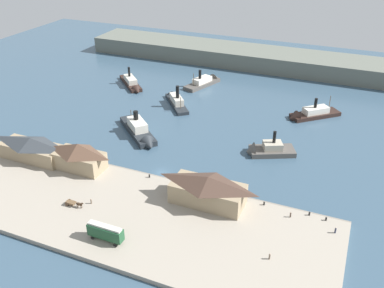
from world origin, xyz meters
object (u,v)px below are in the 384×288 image
Objects in this scene: pedestrian_walking_east at (91,201)px; mooring_post_center_east at (264,204)px; pedestrian_by_tram at (335,230)px; horse_cart at (74,203)px; ferry_shed_central_terminal at (79,156)px; ferry_mid_harbor at (206,81)px; ferry_shed_east_terminal at (32,148)px; ferry_departing_north at (132,84)px; street_tram at (105,232)px; ferry_near_quay at (309,114)px; mooring_post_east at (309,214)px; ferry_outer_harbor at (140,132)px; mooring_post_center_west at (326,219)px; ferry_approaching_west at (175,100)px; ferry_shed_west_terminal at (208,190)px; pedestrian_at_waters_edge at (291,215)px; mooring_post_west at (149,176)px; ferry_moored_west at (266,150)px; pedestrian_walking_west at (270,257)px.

pedestrian_walking_east is 1.68× the size of mooring_post_center_east.
horse_cart is at bearing -166.35° from pedestrian_by_tram.
ferry_shed_central_terminal is 84.09m from ferry_mid_harbor.
ferry_departing_north is (-4.32, 68.79, -3.55)m from ferry_shed_east_terminal.
ferry_near_quay reaches higher than street_tram.
pedestrian_walking_east is at bearing -162.11° from mooring_post_east.
street_tram is 54.84m from ferry_outer_harbor.
horse_cart is at bearing -162.37° from mooring_post_center_west.
pedestrian_by_tram is at bearing -51.79° from ferry_mid_harbor.
ferry_outer_harbor is (-66.21, 23.65, 0.02)m from mooring_post_center_west.
ferry_approaching_west is (4.42, 58.58, -3.99)m from ferry_shed_central_terminal.
ferry_approaching_west is (-67.26, 55.16, -0.20)m from mooring_post_center_west.
ferry_approaching_west reaches higher than horse_cart.
ferry_departing_north is at bearing 110.27° from horse_cart.
pedestrian_at_waters_edge is (21.65, 2.27, -3.36)m from ferry_shed_west_terminal.
mooring_post_west is 77.42m from ferry_departing_north.
ferry_shed_central_terminal is 16.92× the size of mooring_post_east.
ferry_shed_central_terminal is 71.39m from ferry_departing_north.
ferry_moored_west is 0.79× the size of ferry_mid_harbor.
horse_cart is (-15.06, 7.95, -1.61)m from street_tram.
horse_cart is 61.18m from mooring_post_east.
pedestrian_at_waters_edge is (38.39, 25.47, -1.84)m from street_tram.
mooring_post_east is at bearing 3.29° from ferry_shed_central_terminal.
horse_cart is 99.90m from ferry_mid_harbor.
horse_cart reaches higher than pedestrian_by_tram.
ferry_departing_north is 1.00× the size of ferry_near_quay.
ferry_shed_east_terminal is at bearing -176.52° from mooring_post_center_east.
ferry_departing_north is at bearing 107.47° from ferry_shed_central_terminal.
street_tram is at bearing -109.97° from ferry_near_quay.
ferry_shed_west_terminal is 25.07m from pedestrian_walking_west.
ferry_shed_east_terminal is 88.92m from mooring_post_center_west.
pedestrian_by_tram is 0.08× the size of ferry_near_quay.
horse_cart is 65.02m from mooring_post_center_west.
horse_cart reaches higher than mooring_post_center_east.
ferry_shed_east_terminal is at bearing -153.35° from ferry_moored_west.
mooring_post_center_east is (14.22, 4.65, -3.61)m from ferry_shed_west_terminal.
street_tram is at bearing -146.64° from mooring_post_east.
mooring_post_center_east is at bearing -25.01° from ferry_outer_harbor.
ferry_approaching_west is at bearing 149.49° from ferry_moored_west.
street_tram reaches higher than mooring_post_west.
ferry_shed_central_terminal reaches higher than mooring_post_east.
pedestrian_walking_east is 1.68× the size of mooring_post_east.
pedestrian_by_tram reaches higher than pedestrian_at_waters_edge.
ferry_mid_harbor is (-13.47, 80.03, -0.30)m from mooring_post_west.
ferry_departing_north is (-46.18, 92.21, -2.45)m from street_tram.
pedestrian_by_tram is at bearing 49.73° from pedestrian_walking_west.
ferry_outer_harbor reaches higher than ferry_departing_north.
ferry_shed_east_terminal is 1.05× the size of ferry_approaching_west.
ferry_outer_harbor is at bearing 110.62° from street_tram.
mooring_post_center_east is at bearing 22.08° from pedestrian_walking_east.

